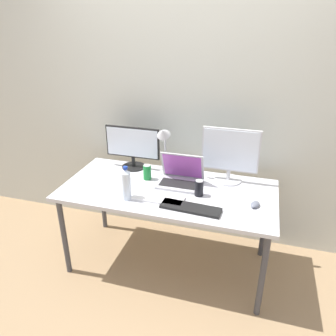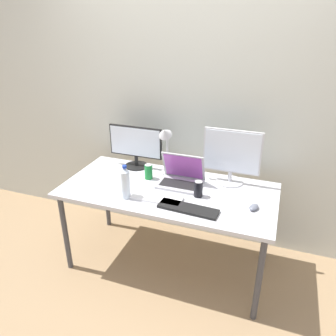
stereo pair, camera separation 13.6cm
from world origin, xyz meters
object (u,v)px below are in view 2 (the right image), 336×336
at_px(soda_can_by_laptop, 198,189).
at_px(desk_lamp, 165,142).
at_px(work_desk, 168,195).
at_px(keyboard_aux, 157,198).
at_px(mouse_by_keyboard, 254,207).
at_px(water_bottle, 125,183).
at_px(monitor_center, 232,156).
at_px(soda_can_near_keyboard, 149,172).
at_px(keyboard_main, 188,209).
at_px(monitor_left, 136,145).
at_px(laptop_silver, 181,177).

relative_size(soda_can_by_laptop, desk_lamp, 0.28).
relative_size(work_desk, keyboard_aux, 4.42).
relative_size(mouse_by_keyboard, water_bottle, 0.36).
relative_size(work_desk, water_bottle, 6.33).
height_order(work_desk, monitor_center, monitor_center).
distance_m(work_desk, soda_can_near_keyboard, 0.27).
relative_size(keyboard_main, soda_can_by_laptop, 3.41).
relative_size(keyboard_main, mouse_by_keyboard, 4.46).
bearing_deg(monitor_center, monitor_left, 178.48).
height_order(monitor_left, desk_lamp, desk_lamp).
xyz_separation_m(work_desk, water_bottle, (-0.25, -0.24, 0.18)).
bearing_deg(mouse_by_keyboard, keyboard_main, -140.55).
bearing_deg(mouse_by_keyboard, desk_lamp, 177.21).
xyz_separation_m(keyboard_aux, water_bottle, (-0.22, -0.06, 0.11)).
distance_m(monitor_center, soda_can_near_keyboard, 0.69).
bearing_deg(monitor_left, soda_can_near_keyboard, -42.83).
bearing_deg(keyboard_main, soda_can_by_laptop, 89.40).
bearing_deg(soda_can_near_keyboard, keyboard_main, -38.46).
height_order(keyboard_main, soda_can_near_keyboard, soda_can_near_keyboard).
relative_size(monitor_left, keyboard_main, 1.14).
relative_size(laptop_silver, soda_can_near_keyboard, 2.76).
bearing_deg(monitor_center, desk_lamp, -174.39).
bearing_deg(soda_can_near_keyboard, monitor_left, 137.17).
relative_size(mouse_by_keyboard, soda_can_near_keyboard, 0.76).
height_order(monitor_left, keyboard_aux, monitor_left).
height_order(work_desk, mouse_by_keyboard, mouse_by_keyboard).
distance_m(monitor_center, water_bottle, 0.86).
xyz_separation_m(monitor_left, laptop_silver, (0.48, -0.18, -0.15)).
bearing_deg(keyboard_aux, soda_can_by_laptop, 28.01).
bearing_deg(mouse_by_keyboard, monitor_center, 142.12).
bearing_deg(water_bottle, mouse_by_keyboard, 9.78).
relative_size(monitor_left, keyboard_aux, 1.29).
distance_m(work_desk, laptop_silver, 0.18).
height_order(monitor_center, mouse_by_keyboard, monitor_center).
relative_size(keyboard_main, water_bottle, 1.62).
height_order(keyboard_main, desk_lamp, desk_lamp).
relative_size(laptop_silver, desk_lamp, 0.79).
bearing_deg(desk_lamp, laptop_silver, -31.68).
xyz_separation_m(mouse_by_keyboard, desk_lamp, (-0.77, 0.30, 0.28)).
height_order(monitor_center, laptop_silver, monitor_center).
bearing_deg(monitor_left, soda_can_by_laptop, -26.51).
relative_size(water_bottle, desk_lamp, 0.60).
bearing_deg(monitor_center, work_desk, -147.78).
height_order(work_desk, soda_can_by_laptop, soda_can_by_laptop).
relative_size(work_desk, mouse_by_keyboard, 17.42).
bearing_deg(keyboard_aux, laptop_silver, 72.19).
height_order(keyboard_aux, mouse_by_keyboard, mouse_by_keyboard).
bearing_deg(work_desk, water_bottle, -136.28).
distance_m(water_bottle, desk_lamp, 0.51).
xyz_separation_m(keyboard_main, mouse_by_keyboard, (0.43, 0.17, 0.01)).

